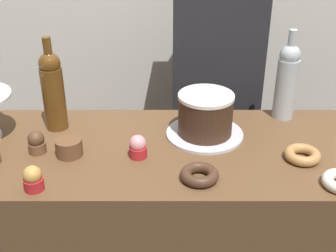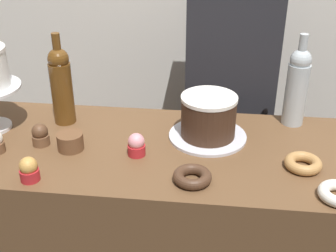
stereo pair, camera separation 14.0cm
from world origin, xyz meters
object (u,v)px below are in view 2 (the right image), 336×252
at_px(chocolate_round_cake, 208,116).
at_px(wine_bottle_clear, 297,86).
at_px(cupcake_chocolate, 40,135).
at_px(donut_maple, 303,163).
at_px(donut_chocolate, 192,177).
at_px(cookie_stack, 70,141).
at_px(barista_figure, 228,111).
at_px(cupcake_caramel, 29,170).
at_px(cupcake_strawberry, 136,145).
at_px(wine_bottle_amber, 61,84).

height_order(chocolate_round_cake, wine_bottle_clear, wine_bottle_clear).
height_order(cupcake_chocolate, donut_maple, cupcake_chocolate).
distance_m(donut_chocolate, donut_maple, 0.34).
height_order(cookie_stack, barista_figure, barista_figure).
xyz_separation_m(chocolate_round_cake, barista_figure, (0.08, 0.43, -0.19)).
bearing_deg(cupcake_caramel, chocolate_round_cake, 31.72).
height_order(chocolate_round_cake, cupcake_strawberry, chocolate_round_cake).
distance_m(cupcake_chocolate, donut_maple, 0.83).
relative_size(chocolate_round_cake, cupcake_chocolate, 2.49).
relative_size(chocolate_round_cake, donut_maple, 1.65).
relative_size(cupcake_caramel, donut_chocolate, 0.66).
height_order(cupcake_strawberry, donut_chocolate, cupcake_strawberry).
bearing_deg(cupcake_strawberry, cupcake_caramel, -148.58).
relative_size(wine_bottle_amber, barista_figure, 0.20).
bearing_deg(wine_bottle_clear, chocolate_round_cake, -154.48).
bearing_deg(cookie_stack, chocolate_round_cake, 16.26).
height_order(donut_maple, cookie_stack, cookie_stack).
distance_m(donut_maple, cookie_stack, 0.73).
distance_m(chocolate_round_cake, cupcake_chocolate, 0.55).
bearing_deg(cupcake_caramel, donut_chocolate, 5.77).
distance_m(cupcake_caramel, donut_maple, 0.80).
distance_m(wine_bottle_amber, cupcake_strawberry, 0.37).
bearing_deg(wine_bottle_clear, cupcake_caramel, -150.51).
height_order(wine_bottle_amber, barista_figure, barista_figure).
distance_m(cupcake_chocolate, barista_figure, 0.83).
bearing_deg(cupcake_strawberry, donut_maple, -1.85).
bearing_deg(donut_chocolate, wine_bottle_clear, 50.64).
distance_m(cupcake_caramel, cupcake_strawberry, 0.33).
relative_size(wine_bottle_clear, cupcake_chocolate, 4.38).
bearing_deg(cupcake_chocolate, wine_bottle_clear, 16.71).
bearing_deg(cupcake_strawberry, donut_chocolate, -34.00).
bearing_deg(donut_chocolate, cupcake_caramel, -174.23).
xyz_separation_m(chocolate_round_cake, wine_bottle_amber, (-0.51, 0.06, 0.06)).
bearing_deg(cookie_stack, donut_maple, -2.08).
distance_m(wine_bottle_clear, barista_figure, 0.44).
distance_m(chocolate_round_cake, cupcake_strawberry, 0.26).
height_order(donut_chocolate, donut_maple, same).
distance_m(chocolate_round_cake, wine_bottle_clear, 0.33).
bearing_deg(chocolate_round_cake, cupcake_caramel, -148.28).
xyz_separation_m(cupcake_caramel, cupcake_strawberry, (0.28, 0.17, 0.00)).
bearing_deg(wine_bottle_amber, cupcake_chocolate, -99.20).
height_order(cupcake_chocolate, barista_figure, barista_figure).
bearing_deg(wine_bottle_amber, chocolate_round_cake, -6.38).
relative_size(wine_bottle_clear, wine_bottle_amber, 1.00).
distance_m(cupcake_chocolate, donut_chocolate, 0.53).
bearing_deg(donut_chocolate, cupcake_strawberry, 146.00).
bearing_deg(cupcake_chocolate, donut_chocolate, -16.63).
bearing_deg(cupcake_chocolate, donut_maple, -2.99).
distance_m(donut_chocolate, barista_figure, 0.71).
bearing_deg(donut_maple, wine_bottle_amber, 165.33).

